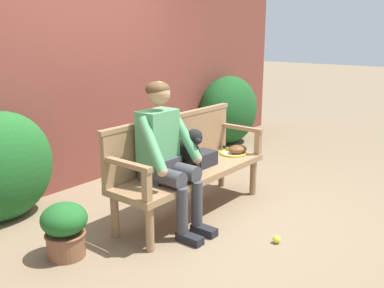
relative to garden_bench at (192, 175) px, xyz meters
The scene contains 15 objects.
ground_plane 0.39m from the garden_bench, ahead, with size 40.00×40.00×0.00m, color #7A664C.
brick_garden_fence 1.82m from the garden_bench, 90.00° to the left, with size 8.00×0.30×2.29m, color brown.
hedge_bush_far_right 2.80m from the garden_bench, 26.74° to the left, with size 1.13×0.78×1.06m, color #194C1E.
hedge_bush_far_left 1.76m from the garden_bench, 133.12° to the left, with size 0.99×0.61×1.03m, color #1E5B23.
garden_bench is the anchor object (origin of this frame).
bench_backrest 0.39m from the garden_bench, 90.00° to the left, with size 1.80×0.06×0.50m.
bench_armrest_left_end 0.89m from the garden_bench, behind, with size 0.06×0.54×0.28m.
bench_armrest_right_end 0.89m from the garden_bench, ahead, with size 0.06×0.54×0.28m.
person_seated 0.51m from the garden_bench, behind, with size 0.56×0.67×1.32m.
dog_on_bench 0.28m from the garden_bench, 162.12° to the right, with size 0.32×0.42×0.43m.
tennis_racket 0.71m from the garden_bench, ahead, with size 0.45×0.55×0.03m.
baseball_glove 0.75m from the garden_bench, ahead, with size 0.22×0.17×0.09m, color brown.
sports_bag 0.20m from the garden_bench, ahead, with size 0.28×0.20×0.14m, color #232328.
tennis_ball 1.01m from the garden_bench, 92.64° to the right, with size 0.07×0.07×0.07m, color #CCDB33.
potted_plant 1.31m from the garden_bench, 168.85° to the left, with size 0.36×0.36×0.44m.
Camera 1 is at (-3.05, -2.44, 1.73)m, focal length 40.16 mm.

